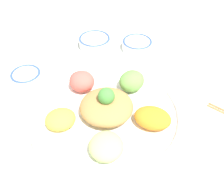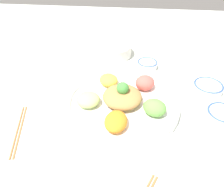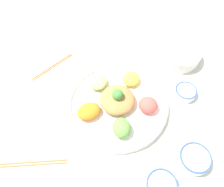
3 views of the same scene
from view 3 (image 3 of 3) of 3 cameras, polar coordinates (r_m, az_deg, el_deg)
name	(u,v)px [view 3 (image 3 of 3)]	position (r m, az deg, el deg)	size (l,w,h in m)	color
ground_plane	(107,105)	(0.91, -1.23, -3.05)	(2.40, 2.40, 0.00)	silver
salad_platter	(117,102)	(0.89, 1.36, -2.35)	(0.42, 0.42, 0.11)	white
sauce_bowl_red	(186,92)	(0.98, 18.68, 0.44)	(0.09, 0.09, 0.03)	white
rice_bowl_blue	(161,186)	(0.80, 12.69, -22.40)	(0.11, 0.11, 0.04)	white
sauce_bowl_dark	(195,159)	(0.86, 20.80, -15.60)	(0.11, 0.11, 0.04)	white
side_serving_bowl	(180,54)	(1.09, 17.30, 9.88)	(0.19, 0.19, 0.06)	silver
chopsticks_pair_near	(33,163)	(0.87, -19.86, -16.76)	(0.12, 0.22, 0.01)	#9E6B3D
chopsticks_pair_far	(53,66)	(1.07, -15.23, 6.87)	(0.07, 0.23, 0.01)	#9E6B3D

